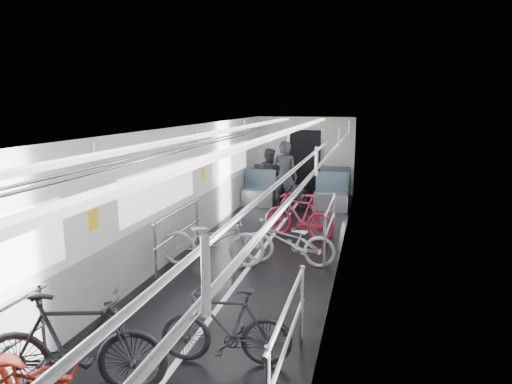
% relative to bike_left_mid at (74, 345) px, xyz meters
% --- Properties ---
extents(car_shell, '(3.02, 14.01, 2.41)m').
position_rel_bike_left_mid_xyz_m(car_shell, '(0.71, 5.34, 0.59)').
color(car_shell, black).
rests_on(car_shell, ground).
extents(bike_left_mid, '(1.87, 1.00, 1.08)m').
position_rel_bike_left_mid_xyz_m(bike_left_mid, '(0.00, 0.00, 0.00)').
color(bike_left_mid, black).
rests_on(bike_left_mid, floor).
extents(bike_left_far, '(1.92, 0.93, 0.97)m').
position_rel_bike_left_mid_xyz_m(bike_left_far, '(0.07, 3.76, -0.06)').
color(bike_left_far, '#9F9FA3').
rests_on(bike_left_far, floor).
extents(bike_right_near, '(1.51, 0.62, 0.88)m').
position_rel_bike_left_mid_xyz_m(bike_right_near, '(1.24, 0.90, -0.10)').
color(bike_right_near, black).
rests_on(bike_right_near, floor).
extents(bike_right_mid, '(1.66, 0.58, 0.87)m').
position_rel_bike_left_mid_xyz_m(bike_right_mid, '(1.35, 4.13, -0.10)').
color(bike_right_mid, silver).
rests_on(bike_right_mid, floor).
extents(bike_right_far, '(1.68, 0.96, 0.97)m').
position_rel_bike_left_mid_xyz_m(bike_right_far, '(1.28, 5.80, -0.05)').
color(bike_right_far, '#AF1532').
rests_on(bike_right_far, floor).
extents(bike_aisle, '(0.97, 1.72, 0.85)m').
position_rel_bike_left_mid_xyz_m(bike_aisle, '(0.85, 7.94, -0.11)').
color(bike_aisle, black).
rests_on(bike_aisle, floor).
extents(person_standing, '(0.74, 0.54, 1.88)m').
position_rel_bike_left_mid_xyz_m(person_standing, '(0.54, 8.04, 0.40)').
color(person_standing, black).
rests_on(person_standing, floor).
extents(person_seated, '(0.88, 0.77, 1.55)m').
position_rel_bike_left_mid_xyz_m(person_seated, '(-0.15, 9.22, 0.23)').
color(person_seated, '#302D35').
rests_on(person_seated, floor).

